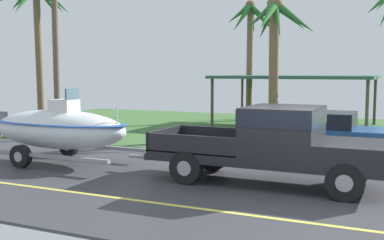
{
  "coord_description": "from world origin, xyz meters",
  "views": [
    {
      "loc": [
        2.25,
        -10.18,
        2.68
      ],
      "look_at": [
        -3.34,
        1.93,
        1.33
      ],
      "focal_mm": 44.71,
      "sensor_mm": 36.0,
      "label": 1
    }
  ],
  "objects": [
    {
      "name": "palm_tree_mid",
      "position": [
        -11.83,
        5.13,
        5.26
      ],
      "size": [
        3.17,
        2.86,
        6.5
      ],
      "color": "brown",
      "rests_on": "ground"
    },
    {
      "name": "parked_sedan_far",
      "position": [
        -0.48,
        5.67,
        0.67
      ],
      "size": [
        4.57,
        1.95,
        1.38
      ],
      "color": "#234C89",
      "rests_on": "ground"
    },
    {
      "name": "ground",
      "position": [
        0.0,
        8.38,
        -0.01
      ],
      "size": [
        36.0,
        22.0,
        0.11
      ],
      "color": "#38383D"
    },
    {
      "name": "pickup_truck_towing",
      "position": [
        -0.51,
        0.83,
        1.04
      ],
      "size": [
        5.79,
        1.98,
        1.87
      ],
      "color": "black",
      "rests_on": "ground"
    },
    {
      "name": "palm_tree_far_right",
      "position": [
        -2.88,
        9.04,
        4.26
      ],
      "size": [
        2.92,
        3.42,
        5.74
      ],
      "color": "brown",
      "rests_on": "ground"
    },
    {
      "name": "boat_on_trailer",
      "position": [
        -7.19,
        0.83,
        1.01
      ],
      "size": [
        5.92,
        2.3,
        2.21
      ],
      "color": "gray",
      "rests_on": "ground"
    },
    {
      "name": "utility_pole",
      "position": [
        -10.66,
        4.89,
        4.23
      ],
      "size": [
        0.24,
        1.8,
        8.15
      ],
      "color": "brown",
      "rests_on": "ground"
    },
    {
      "name": "carport_awning",
      "position": [
        -2.89,
        12.92,
        2.38
      ],
      "size": [
        7.43,
        4.89,
        2.49
      ],
      "color": "#4C4238",
      "rests_on": "ground"
    },
    {
      "name": "palm_tree_near_right",
      "position": [
        -5.79,
        14.8,
        5.0
      ],
      "size": [
        2.99,
        3.03,
        6.48
      ],
      "color": "brown",
      "rests_on": "ground"
    }
  ]
}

